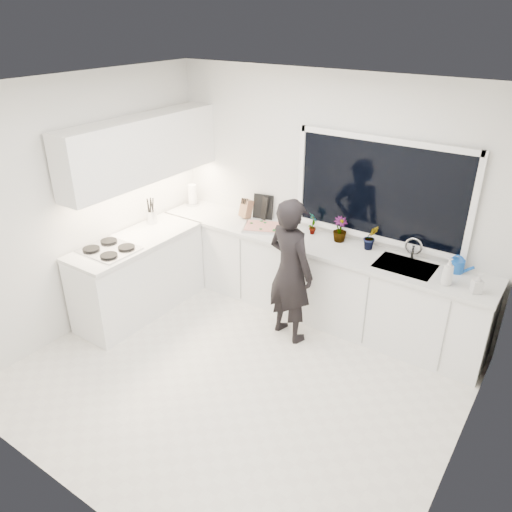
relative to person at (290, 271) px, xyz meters
The scene contains 25 objects.
floor 1.21m from the person, 92.27° to the right, with size 4.00×3.50×0.02m, color beige.
wall_back 1.02m from the person, 92.38° to the left, with size 4.00×0.02×2.70m, color white.
wall_left 2.30m from the person, 156.25° to the right, with size 0.02×3.50×2.70m, color white.
wall_right 2.24m from the person, 24.51° to the right, with size 0.02×3.50×2.70m, color white.
ceiling 2.12m from the person, 92.27° to the right, with size 4.00×3.50×0.02m, color white.
window 1.25m from the person, 55.63° to the left, with size 1.80×0.02×1.00m, color black.
base_cabinets_back 0.66m from the person, 93.72° to the left, with size 3.92×0.58×0.88m, color white.
base_cabinets_left 1.83m from the person, 162.13° to the right, with size 0.58×1.60×0.88m, color white.
countertop_back 0.55m from the person, 93.79° to the left, with size 3.94×0.62×0.04m, color silver.
countertop_left 1.80m from the person, 162.13° to the right, with size 0.62×1.60×0.04m, color silver.
upper_cabinets 2.12m from the person, behind, with size 0.34×2.10×0.70m, color white.
sink 1.16m from the person, 28.47° to the left, with size 0.58×0.42×0.14m, color silver.
faucet 1.28m from the person, 36.48° to the left, with size 0.03×0.03×0.22m, color silver.
stovetop 1.95m from the person, 152.46° to the right, with size 0.56×0.48×0.03m, color black.
person is the anchor object (origin of this frame).
pizza_tray 0.87m from the person, 142.53° to the left, with size 0.47×0.35×0.03m, color silver.
pizza 0.87m from the person, 142.53° to the left, with size 0.43×0.30×0.01m, color red.
watering_can 1.64m from the person, 25.79° to the left, with size 0.14×0.14×0.13m, color #124EAE.
paper_towel_roll 2.01m from the person, 160.98° to the left, with size 0.11×0.11×0.26m, color white.
knife_block 1.28m from the person, 146.81° to the left, with size 0.13×0.10×0.22m, color #977146.
utensil_crock 1.90m from the person, behind, with size 0.13×0.13×0.16m, color #BBBBC0.
picture_frame_large 1.23m from the person, 138.75° to the left, with size 0.22×0.02×0.28m, color black.
picture_frame_small 1.21m from the person, 137.74° to the left, with size 0.25×0.02×0.30m, color black.
herb_plants 0.80m from the person, 70.49° to the left, with size 0.86×0.22×0.28m.
soap_bottles 1.62m from the person, 14.51° to the left, with size 0.38×0.12×0.27m.
Camera 1 is at (2.33, -3.06, 3.26)m, focal length 35.00 mm.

